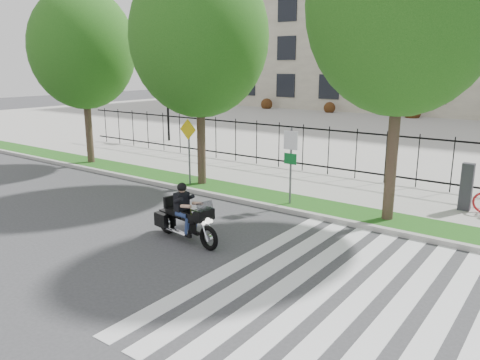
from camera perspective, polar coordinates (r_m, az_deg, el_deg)
The scene contains 14 objects.
ground at distance 12.61m, azimuth -8.22°, elevation -7.62°, with size 120.00×120.00×0.00m, color #38383A.
curb at distance 15.60m, azimuth 2.36°, elevation -2.98°, with size 60.00×0.20×0.15m, color #9F9E96.
grass_verge at distance 16.28m, azimuth 4.03°, elevation -2.28°, with size 60.00×1.50×0.15m, color #1B4F13.
sidewalk at distance 18.37m, azimuth 8.21°, elevation -0.52°, with size 60.00×3.50×0.15m, color #A8A59D.
plaza at distance 34.62m, azimuth 22.18°, elevation 5.28°, with size 80.00×34.00×0.10m, color #A8A59D.
crosswalk_stripes at distance 10.10m, azimuth 12.36°, elevation -13.45°, with size 5.70×8.00×0.01m, color silver, non-canonical shape.
iron_fence at distance 19.68m, azimuth 10.74°, elevation 3.54°, with size 30.00×0.06×2.00m, color black, non-canonical shape.
lamp_post_left at distance 28.75m, azimuth -8.87°, elevation 10.92°, with size 1.06×0.70×4.25m.
street_tree_0 at distance 22.72m, azimuth -18.64°, elevation 14.91°, with size 4.66×4.66×7.83m.
street_tree_1 at distance 17.61m, azimuth -5.00°, elevation 16.97°, with size 5.03×5.03×8.31m.
street_tree_2 at distance 14.02m, azimuth 19.36°, elevation 19.64°, with size 5.26×5.26×9.06m.
sign_pole_regulatory at distance 15.14m, azimuth 6.19°, elevation 2.93°, with size 0.50×0.09×2.50m.
sign_pole_warning at distance 17.74m, azimuth -6.28°, elevation 4.54°, with size 0.78×0.09×2.49m.
motorcycle_rider at distance 12.52m, azimuth -6.61°, elevation -4.64°, with size 2.46×0.91×1.90m.
Camera 1 is at (8.31, -8.30, 4.58)m, focal length 35.00 mm.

